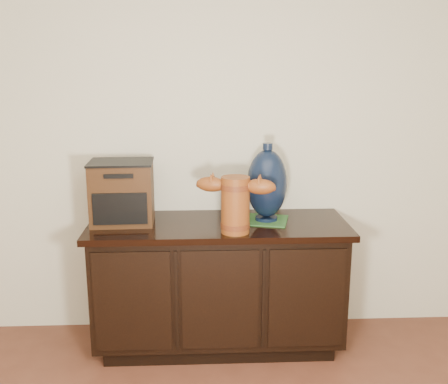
{
  "coord_description": "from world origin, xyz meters",
  "views": [
    {
      "loc": [
        -0.1,
        -0.6,
        1.62
      ],
      "look_at": [
        0.03,
        2.18,
        0.95
      ],
      "focal_mm": 42.0,
      "sensor_mm": 36.0,
      "label": 1
    }
  ],
  "objects_px": {
    "sideboard": "(219,283)",
    "tv_radio": "(122,192)",
    "terracotta_vessel": "(235,201)",
    "lamp_base": "(267,184)",
    "spray_can": "(228,197)"
  },
  "relations": [
    {
      "from": "tv_radio",
      "to": "terracotta_vessel",
      "type": "bearing_deg",
      "value": -20.98
    },
    {
      "from": "tv_radio",
      "to": "lamp_base",
      "type": "xyz_separation_m",
      "value": [
        0.81,
        -0.01,
        0.04
      ]
    },
    {
      "from": "terracotta_vessel",
      "to": "tv_radio",
      "type": "bearing_deg",
      "value": 175.9
    },
    {
      "from": "lamp_base",
      "to": "spray_can",
      "type": "relative_size",
      "value": 2.26
    },
    {
      "from": "terracotta_vessel",
      "to": "spray_can",
      "type": "bearing_deg",
      "value": 107.83
    },
    {
      "from": "spray_can",
      "to": "sideboard",
      "type": "bearing_deg",
      "value": -107.09
    },
    {
      "from": "tv_radio",
      "to": "lamp_base",
      "type": "distance_m",
      "value": 0.81
    },
    {
      "from": "terracotta_vessel",
      "to": "tv_radio",
      "type": "xyz_separation_m",
      "value": [
        -0.62,
        0.21,
        0.0
      ]
    },
    {
      "from": "sideboard",
      "to": "tv_radio",
      "type": "distance_m",
      "value": 0.76
    },
    {
      "from": "sideboard",
      "to": "terracotta_vessel",
      "type": "distance_m",
      "value": 0.57
    },
    {
      "from": "sideboard",
      "to": "tv_radio",
      "type": "height_order",
      "value": "tv_radio"
    },
    {
      "from": "terracotta_vessel",
      "to": "tv_radio",
      "type": "height_order",
      "value": "tv_radio"
    },
    {
      "from": "terracotta_vessel",
      "to": "lamp_base",
      "type": "xyz_separation_m",
      "value": [
        0.19,
        0.2,
        0.05
      ]
    },
    {
      "from": "terracotta_vessel",
      "to": "lamp_base",
      "type": "relative_size",
      "value": 0.97
    },
    {
      "from": "tv_radio",
      "to": "spray_can",
      "type": "relative_size",
      "value": 1.84
    }
  ]
}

